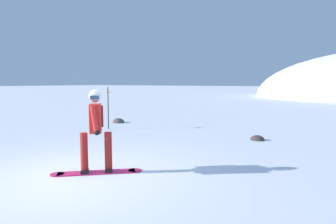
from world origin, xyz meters
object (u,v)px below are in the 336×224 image
(snowboarder_main, at_px, (96,129))
(rock_mid, at_px, (118,123))
(piste_marker_near, at_px, (108,104))
(rock_dark, at_px, (257,140))

(snowboarder_main, distance_m, rock_mid, 7.72)
(piste_marker_near, distance_m, rock_mid, 2.11)
(snowboarder_main, bearing_deg, piste_marker_near, 130.42)
(piste_marker_near, bearing_deg, rock_dark, 7.70)
(snowboarder_main, relative_size, rock_mid, 2.89)
(snowboarder_main, xyz_separation_m, piste_marker_near, (-3.78, 4.43, 0.07))
(piste_marker_near, distance_m, rock_dark, 5.83)
(snowboarder_main, bearing_deg, rock_mid, 127.63)
(rock_dark, bearing_deg, rock_mid, 172.55)
(snowboarder_main, bearing_deg, rock_dark, 69.73)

